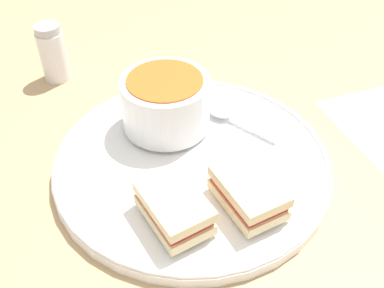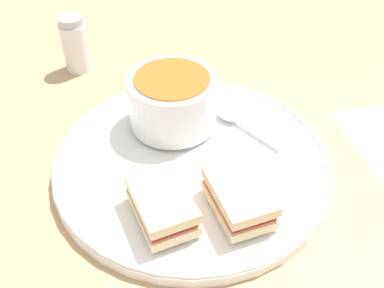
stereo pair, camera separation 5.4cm
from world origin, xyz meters
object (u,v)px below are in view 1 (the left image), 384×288
Objects in this scene: salt_shaker at (53,53)px; sandwich_half_far at (248,192)px; soup_bowl at (166,102)px; spoon at (225,114)px; sandwich_half_near at (174,207)px.

sandwich_half_far is at bearing -41.97° from salt_shaker.
salt_shaker reaches higher than sandwich_half_far.
soup_bowl is 1.14× the size of sandwich_half_far.
salt_shaker reaches higher than spoon.
spoon is 0.95× the size of sandwich_half_near.
sandwich_half_near is 0.36m from salt_shaker.
soup_bowl reaches higher than sandwich_half_far.
salt_shaker is (-0.21, 0.29, 0.01)m from sandwich_half_near.
spoon is at bearing -22.33° from salt_shaker.
salt_shaker reaches higher than soup_bowl.
sandwich_half_far reaches higher than spoon.
sandwich_half_near is at bearing -53.61° from salt_shaker.
soup_bowl is 0.09m from spoon.
spoon is at bearing 99.58° from sandwich_half_far.
soup_bowl is 0.16m from sandwich_half_near.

